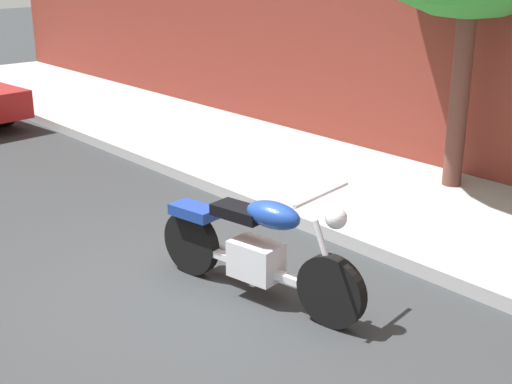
% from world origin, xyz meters
% --- Properties ---
extents(ground_plane, '(60.00, 60.00, 0.00)m').
position_xyz_m(ground_plane, '(0.00, 0.00, 0.00)').
color(ground_plane, '#303335').
extents(sidewalk, '(25.14, 2.65, 0.14)m').
position_xyz_m(sidewalk, '(0.00, 2.97, 0.07)').
color(sidewalk, '#A6A6A6').
rests_on(sidewalk, ground).
extents(motorcycle, '(2.13, 0.73, 1.10)m').
position_xyz_m(motorcycle, '(0.35, 0.27, 0.46)').
color(motorcycle, black).
rests_on(motorcycle, ground).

